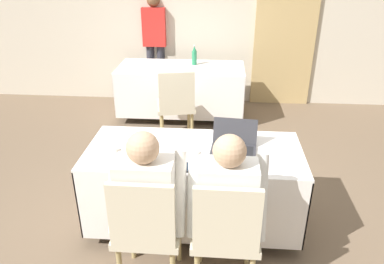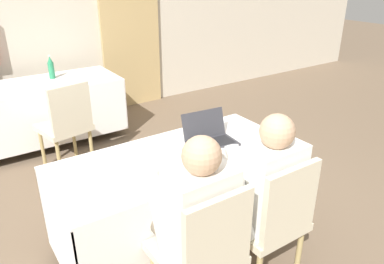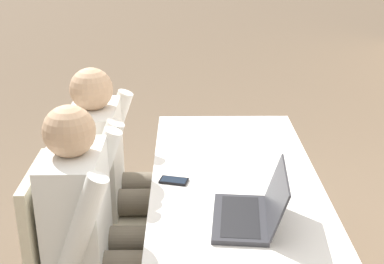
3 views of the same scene
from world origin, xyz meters
name	(u,v)px [view 3 (image 3 of 3)]	position (x,y,z in m)	size (l,w,h in m)	color
conference_table_near	(235,218)	(0.00, 0.00, 0.55)	(1.70, 0.76, 0.73)	white
laptop	(251,212)	(0.31, 0.03, 0.77)	(0.37, 0.31, 0.22)	#333338
cell_phone	(174,181)	(-0.02, -0.28, 0.73)	(0.09, 0.14, 0.01)	black
paper_beside_laptop	(254,153)	(-0.32, 0.12, 0.73)	(0.27, 0.33, 0.00)	white
paper_centre_table	(244,186)	(0.02, 0.03, 0.73)	(0.32, 0.36, 0.00)	white
chair_near_left	(94,197)	(-0.25, -0.68, 0.52)	(0.44, 0.44, 0.93)	tan
chair_near_right	(75,258)	(0.25, -0.68, 0.52)	(0.44, 0.44, 0.93)	tan
person_checkered_shirt	(113,169)	(-0.25, -0.58, 0.68)	(0.50, 0.52, 1.19)	#665B4C
person_white_shirt	(98,225)	(0.25, -0.58, 0.68)	(0.50, 0.52, 1.19)	#665B4C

